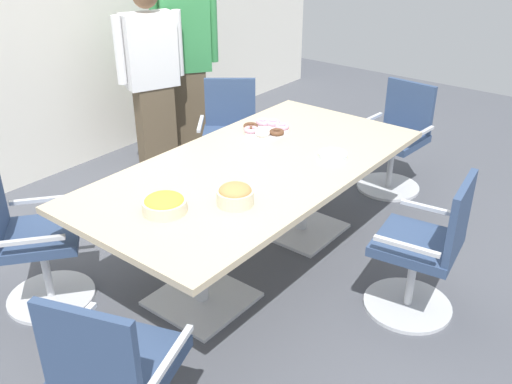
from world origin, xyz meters
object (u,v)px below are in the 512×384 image
at_px(person_standing_1, 186,62).
at_px(snack_bowl_cookies, 235,195).
at_px(conference_table, 256,182).
at_px(office_chair_2, 424,254).
at_px(donut_platter, 266,128).
at_px(office_chair_3, 396,143).
at_px(office_chair_4, 230,140).
at_px(person_standing_0, 152,78).
at_px(plate_stack, 333,155).
at_px(office_chair_1, 118,381).
at_px(office_chair_0, 31,245).
at_px(snack_bowl_chips_yellow, 164,204).

relative_size(person_standing_1, snack_bowl_cookies, 8.39).
relative_size(conference_table, person_standing_1, 1.37).
relative_size(conference_table, office_chair_2, 2.64).
xyz_separation_m(conference_table, snack_bowl_cookies, (-0.49, -0.24, 0.18)).
xyz_separation_m(snack_bowl_cookies, donut_platter, (0.99, 0.55, -0.04)).
bearing_deg(office_chair_3, office_chair_4, 39.83).
height_order(person_standing_0, plate_stack, person_standing_0).
bearing_deg(snack_bowl_cookies, person_standing_1, 50.54).
distance_m(office_chair_3, person_standing_1, 2.06).
height_order(office_chair_3, snack_bowl_cookies, office_chair_3).
height_order(office_chair_4, person_standing_1, person_standing_1).
bearing_deg(office_chair_1, office_chair_0, 143.47).
relative_size(office_chair_2, plate_stack, 4.83).
relative_size(conference_table, office_chair_1, 2.64).
relative_size(office_chair_3, office_chair_4, 1.00).
relative_size(office_chair_1, plate_stack, 4.83).
height_order(conference_table, office_chair_3, office_chair_3).
bearing_deg(person_standing_0, plate_stack, 103.98).
xyz_separation_m(conference_table, donut_platter, (0.51, 0.31, 0.15)).
bearing_deg(office_chair_1, person_standing_1, 109.40).
distance_m(office_chair_1, office_chair_2, 1.87).
relative_size(snack_bowl_chips_yellow, donut_platter, 0.73).
relative_size(office_chair_0, office_chair_1, 1.00).
bearing_deg(person_standing_0, office_chair_2, 101.99).
height_order(office_chair_4, plate_stack, office_chair_4).
bearing_deg(conference_table, office_chair_0, 145.50).
bearing_deg(office_chair_4, plate_stack, 122.69).
distance_m(office_chair_0, office_chair_2, 2.34).
relative_size(office_chair_0, person_standing_0, 0.54).
relative_size(conference_table, office_chair_4, 2.64).
distance_m(office_chair_4, donut_platter, 0.81).
bearing_deg(office_chair_0, person_standing_0, 154.52).
bearing_deg(donut_platter, person_standing_0, 83.67).
bearing_deg(conference_table, office_chair_4, 48.47).
distance_m(snack_bowl_chips_yellow, snack_bowl_cookies, 0.39).
bearing_deg(snack_bowl_cookies, office_chair_1, -168.10).
bearing_deg(office_chair_4, person_standing_1, -58.43).
bearing_deg(donut_platter, office_chair_0, 163.58).
bearing_deg(office_chair_2, office_chair_1, 152.35).
relative_size(office_chair_4, plate_stack, 4.83).
bearing_deg(plate_stack, snack_bowl_chips_yellow, 164.56).
bearing_deg(office_chair_3, office_chair_0, 74.63).
height_order(office_chair_3, person_standing_1, person_standing_1).
relative_size(person_standing_0, snack_bowl_cookies, 8.01).
bearing_deg(office_chair_2, plate_stack, 67.91).
xyz_separation_m(conference_table, office_chair_0, (-1.17, 0.80, -0.22)).
distance_m(snack_bowl_cookies, plate_stack, 0.90).
relative_size(office_chair_1, donut_platter, 2.71).
bearing_deg(person_standing_0, snack_bowl_cookies, 80.43).
distance_m(office_chair_1, snack_bowl_cookies, 1.16).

